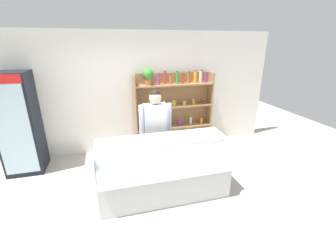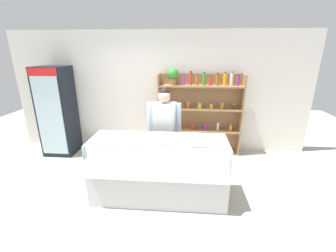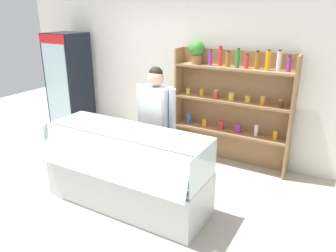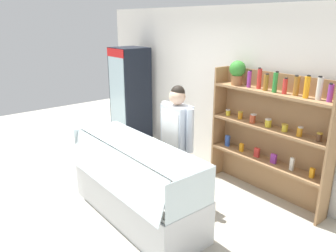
# 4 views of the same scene
# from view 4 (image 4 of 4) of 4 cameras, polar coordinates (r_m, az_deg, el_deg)

# --- Properties ---
(ground_plane) EXTENTS (12.00, 12.00, 0.00)m
(ground_plane) POSITION_cam_4_polar(r_m,az_deg,el_deg) (4.71, -7.00, -13.96)
(ground_plane) COLOR #B7B2A3
(back_wall) EXTENTS (6.80, 0.10, 2.70)m
(back_wall) POSITION_cam_4_polar(r_m,az_deg,el_deg) (5.44, 10.77, 5.70)
(back_wall) COLOR white
(back_wall) RESTS_ON ground
(drinks_fridge) EXTENTS (0.65, 0.64, 1.96)m
(drinks_fridge) POSITION_cam_4_polar(r_m,az_deg,el_deg) (6.84, -6.56, 5.25)
(drinks_fridge) COLOR black
(drinks_fridge) RESTS_ON ground
(shelving_unit) EXTENTS (1.84, 0.29, 1.92)m
(shelving_unit) POSITION_cam_4_polar(r_m,az_deg,el_deg) (4.83, 16.91, 0.14)
(shelving_unit) COLOR #9E754C
(shelving_unit) RESTS_ON ground
(deli_display_case) EXTENTS (2.09, 0.79, 1.01)m
(deli_display_case) POSITION_cam_4_polar(r_m,az_deg,el_deg) (4.38, -5.58, -11.77)
(deli_display_case) COLOR silver
(deli_display_case) RESTS_ON ground
(shop_clerk) EXTENTS (0.60, 0.25, 1.67)m
(shop_clerk) POSITION_cam_4_polar(r_m,az_deg,el_deg) (4.43, 1.52, -1.64)
(shop_clerk) COLOR #383D51
(shop_clerk) RESTS_ON ground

